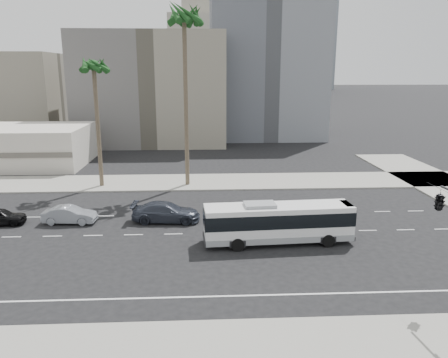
{
  "coord_description": "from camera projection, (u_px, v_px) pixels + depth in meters",
  "views": [
    {
      "loc": [
        -3.7,
        -30.95,
        12.03
      ],
      "look_at": [
        -1.95,
        4.0,
        3.26
      ],
      "focal_mm": 34.76,
      "sensor_mm": 36.0,
      "label": 1
    }
  ],
  "objects": [
    {
      "name": "highrise_right",
      "position": [
        286.0,
        29.0,
        249.56
      ],
      "size": [
        26.0,
        26.0,
        70.0
      ],
      "primitive_type": "cube",
      "color": "slate",
      "rests_on": "ground"
    },
    {
      "name": "commercial_low",
      "position": [
        0.0,
        146.0,
        56.2
      ],
      "size": [
        22.0,
        12.16,
        5.0
      ],
      "color": "beige",
      "rests_on": "ground"
    },
    {
      "name": "palm_near",
      "position": [
        184.0,
        21.0,
        42.62
      ],
      "size": [
        5.49,
        5.49,
        18.47
      ],
      "rotation": [
        0.0,
        0.0,
        0.05
      ],
      "color": "brown",
      "rests_on": "ground"
    },
    {
      "name": "midrise_beige_west",
      "position": [
        153.0,
        89.0,
        73.91
      ],
      "size": [
        24.0,
        18.0,
        18.0
      ],
      "primitive_type": "cube",
      "color": "slate",
      "rests_on": "ground"
    },
    {
      "name": "city_bus",
      "position": [
        278.0,
        222.0,
        30.78
      ],
      "size": [
        10.66,
        3.01,
        3.03
      ],
      "rotation": [
        0.0,
        0.0,
        0.06
      ],
      "color": "white",
      "rests_on": "ground"
    },
    {
      "name": "civic_tower",
      "position": [
        204.0,
        26.0,
        265.74
      ],
      "size": [
        42.0,
        42.0,
        129.0
      ],
      "color": "#B7B19D",
      "rests_on": "ground"
    },
    {
      "name": "traffic_signal",
      "position": [
        444.0,
        207.0,
        21.89
      ],
      "size": [
        2.96,
        3.95,
        6.41
      ],
      "rotation": [
        0.0,
        0.0,
        0.1
      ],
      "color": "#262628",
      "rests_on": "ground"
    },
    {
      "name": "midrise_gray_center",
      "position": [
        264.0,
        65.0,
        80.69
      ],
      "size": [
        20.0,
        20.0,
        26.0
      ],
      "primitive_type": "cube",
      "color": "slate",
      "rests_on": "ground"
    },
    {
      "name": "ground",
      "position": [
        252.0,
        233.0,
        33.08
      ],
      "size": [
        700.0,
        700.0,
        0.0
      ],
      "primitive_type": "plane",
      "color": "black",
      "rests_on": "ground"
    },
    {
      "name": "palm_mid",
      "position": [
        94.0,
        68.0,
        43.2
      ],
      "size": [
        4.41,
        4.41,
        13.64
      ],
      "rotation": [
        0.0,
        0.0,
        -0.07
      ],
      "color": "brown",
      "rests_on": "ground"
    },
    {
      "name": "car_b",
      "position": [
        69.0,
        215.0,
        35.03
      ],
      "size": [
        1.73,
        4.32,
        1.4
      ],
      "primitive_type": "imported",
      "rotation": [
        0.0,
        0.0,
        1.51
      ],
      "color": "gray",
      "rests_on": "ground"
    },
    {
      "name": "highrise_far",
      "position": [
        315.0,
        42.0,
        281.05
      ],
      "size": [
        22.0,
        22.0,
        60.0
      ],
      "primitive_type": "cube",
      "color": "slate",
      "rests_on": "ground"
    },
    {
      "name": "sidewalk_north",
      "position": [
        236.0,
        181.0,
        48.08
      ],
      "size": [
        120.0,
        7.0,
        0.15
      ],
      "primitive_type": "cube",
      "color": "gray",
      "rests_on": "ground"
    },
    {
      "name": "car_a",
      "position": [
        166.0,
        212.0,
        35.41
      ],
      "size": [
        2.6,
        5.66,
        1.6
      ],
      "primitive_type": "imported",
      "rotation": [
        0.0,
        0.0,
        1.51
      ],
      "color": "#2E333E",
      "rests_on": "ground"
    },
    {
      "name": "midrise_beige_far",
      "position": [
        11.0,
        96.0,
        77.86
      ],
      "size": [
        18.0,
        16.0,
        15.0
      ],
      "primitive_type": "cube",
      "color": "slate",
      "rests_on": "ground"
    }
  ]
}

